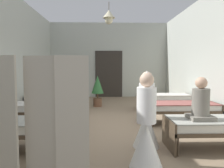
{
  "coord_description": "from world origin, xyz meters",
  "views": [
    {
      "loc": [
        -0.17,
        -5.93,
        1.55
      ],
      "look_at": [
        0.0,
        -0.16,
        1.11
      ],
      "focal_mm": 35.04,
      "sensor_mm": 36.0,
      "label": 1
    }
  ],
  "objects_px": {
    "bed_left_row_0": "(9,127)",
    "patient_seated_primary": "(201,104)",
    "bed_right_row_1": "(182,107)",
    "privacy_screen": "(40,123)",
    "bed_right_row_0": "(217,126)",
    "potted_plant": "(98,88)",
    "nurse_near_aisle": "(146,134)",
    "bed_left_row_2": "(56,98)",
    "nurse_mid_aisle": "(146,120)",
    "bed_left_row_1": "(40,108)",
    "bed_right_row_2": "(164,98)"
  },
  "relations": [
    {
      "from": "bed_left_row_0",
      "to": "patient_seated_primary",
      "type": "relative_size",
      "value": 2.37
    },
    {
      "from": "bed_right_row_1",
      "to": "privacy_screen",
      "type": "relative_size",
      "value": 1.12
    },
    {
      "from": "bed_right_row_0",
      "to": "potted_plant",
      "type": "bearing_deg",
      "value": 118.24
    },
    {
      "from": "nurse_near_aisle",
      "to": "potted_plant",
      "type": "distance_m",
      "value": 5.39
    },
    {
      "from": "bed_left_row_0",
      "to": "privacy_screen",
      "type": "height_order",
      "value": "privacy_screen"
    },
    {
      "from": "bed_right_row_1",
      "to": "potted_plant",
      "type": "height_order",
      "value": "potted_plant"
    },
    {
      "from": "bed_left_row_2",
      "to": "patient_seated_primary",
      "type": "relative_size",
      "value": 2.37
    },
    {
      "from": "patient_seated_primary",
      "to": "bed_right_row_1",
      "type": "bearing_deg",
      "value": 79.75
    },
    {
      "from": "bed_right_row_0",
      "to": "bed_right_row_1",
      "type": "xyz_separation_m",
      "value": [
        0.0,
        1.9,
        0.0
      ]
    },
    {
      "from": "bed_left_row_0",
      "to": "nurse_mid_aisle",
      "type": "height_order",
      "value": "nurse_mid_aisle"
    },
    {
      "from": "bed_left_row_0",
      "to": "bed_left_row_2",
      "type": "xyz_separation_m",
      "value": [
        0.0,
        3.8,
        0.0
      ]
    },
    {
      "from": "bed_right_row_1",
      "to": "bed_left_row_2",
      "type": "xyz_separation_m",
      "value": [
        -3.92,
        1.9,
        0.0
      ]
    },
    {
      "from": "bed_left_row_1",
      "to": "patient_seated_primary",
      "type": "distance_m",
      "value": 4.08
    },
    {
      "from": "bed_right_row_0",
      "to": "bed_right_row_2",
      "type": "xyz_separation_m",
      "value": [
        0.0,
        3.8,
        0.0
      ]
    },
    {
      "from": "bed_left_row_2",
      "to": "privacy_screen",
      "type": "height_order",
      "value": "privacy_screen"
    },
    {
      "from": "bed_right_row_0",
      "to": "patient_seated_primary",
      "type": "height_order",
      "value": "patient_seated_primary"
    },
    {
      "from": "bed_left_row_1",
      "to": "privacy_screen",
      "type": "bearing_deg",
      "value": -73.38
    },
    {
      "from": "bed_left_row_2",
      "to": "nurse_near_aisle",
      "type": "relative_size",
      "value": 1.28
    },
    {
      "from": "bed_left_row_2",
      "to": "nurse_mid_aisle",
      "type": "distance_m",
      "value": 4.49
    },
    {
      "from": "bed_right_row_2",
      "to": "potted_plant",
      "type": "relative_size",
      "value": 1.55
    },
    {
      "from": "bed_right_row_0",
      "to": "bed_right_row_1",
      "type": "distance_m",
      "value": 1.9
    },
    {
      "from": "privacy_screen",
      "to": "bed_right_row_1",
      "type": "bearing_deg",
      "value": 57.42
    },
    {
      "from": "patient_seated_primary",
      "to": "potted_plant",
      "type": "relative_size",
      "value": 0.65
    },
    {
      "from": "bed_right_row_0",
      "to": "bed_right_row_2",
      "type": "height_order",
      "value": "same"
    },
    {
      "from": "nurse_mid_aisle",
      "to": "privacy_screen",
      "type": "bearing_deg",
      "value": 45.42
    },
    {
      "from": "bed_left_row_0",
      "to": "bed_left_row_1",
      "type": "distance_m",
      "value": 1.9
    },
    {
      "from": "patient_seated_primary",
      "to": "privacy_screen",
      "type": "bearing_deg",
      "value": -154.55
    },
    {
      "from": "bed_left_row_1",
      "to": "patient_seated_primary",
      "type": "height_order",
      "value": "patient_seated_primary"
    },
    {
      "from": "bed_left_row_2",
      "to": "bed_right_row_2",
      "type": "distance_m",
      "value": 3.92
    },
    {
      "from": "bed_right_row_1",
      "to": "potted_plant",
      "type": "xyz_separation_m",
      "value": [
        -2.45,
        2.66,
        0.3
      ]
    },
    {
      "from": "bed_left_row_1",
      "to": "nurse_mid_aisle",
      "type": "distance_m",
      "value": 3.13
    },
    {
      "from": "bed_right_row_1",
      "to": "nurse_near_aisle",
      "type": "xyz_separation_m",
      "value": [
        -1.5,
        -2.64,
        0.09
      ]
    },
    {
      "from": "bed_left_row_0",
      "to": "privacy_screen",
      "type": "bearing_deg",
      "value": -53.48
    },
    {
      "from": "bed_right_row_2",
      "to": "patient_seated_primary",
      "type": "relative_size",
      "value": 2.37
    },
    {
      "from": "bed_right_row_0",
      "to": "bed_left_row_2",
      "type": "xyz_separation_m",
      "value": [
        -3.92,
        3.8,
        0.0
      ]
    },
    {
      "from": "bed_right_row_0",
      "to": "nurse_mid_aisle",
      "type": "relative_size",
      "value": 1.28
    },
    {
      "from": "bed_left_row_2",
      "to": "patient_seated_primary",
      "type": "height_order",
      "value": "patient_seated_primary"
    },
    {
      "from": "patient_seated_primary",
      "to": "potted_plant",
      "type": "distance_m",
      "value": 5.06
    },
    {
      "from": "privacy_screen",
      "to": "bed_right_row_0",
      "type": "bearing_deg",
      "value": 33.8
    },
    {
      "from": "bed_right_row_0",
      "to": "nurse_near_aisle",
      "type": "height_order",
      "value": "nurse_near_aisle"
    },
    {
      "from": "bed_left_row_2",
      "to": "privacy_screen",
      "type": "xyz_separation_m",
      "value": [
        0.95,
        -5.08,
        0.41
      ]
    },
    {
      "from": "bed_right_row_2",
      "to": "patient_seated_primary",
      "type": "xyz_separation_m",
      "value": [
        -0.35,
        -3.84,
        0.43
      ]
    },
    {
      "from": "nurse_mid_aisle",
      "to": "privacy_screen",
      "type": "distance_m",
      "value": 2.18
    },
    {
      "from": "nurse_near_aisle",
      "to": "patient_seated_primary",
      "type": "distance_m",
      "value": 1.4
    },
    {
      "from": "bed_right_row_1",
      "to": "nurse_near_aisle",
      "type": "bearing_deg",
      "value": -119.66
    },
    {
      "from": "bed_right_row_2",
      "to": "nurse_mid_aisle",
      "type": "bearing_deg",
      "value": -110.03
    },
    {
      "from": "bed_left_row_0",
      "to": "bed_left_row_1",
      "type": "xyz_separation_m",
      "value": [
        0.0,
        1.9,
        0.0
      ]
    },
    {
      "from": "bed_right_row_1",
      "to": "bed_left_row_1",
      "type": "bearing_deg",
      "value": 180.0
    },
    {
      "from": "bed_right_row_1",
      "to": "nurse_mid_aisle",
      "type": "relative_size",
      "value": 1.28
    },
    {
      "from": "bed_right_row_0",
      "to": "bed_right_row_1",
      "type": "bearing_deg",
      "value": 90.0
    }
  ]
}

